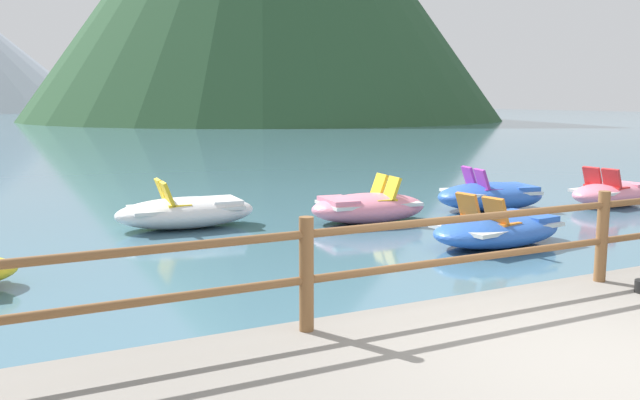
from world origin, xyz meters
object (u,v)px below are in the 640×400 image
at_px(pedal_boat_2, 491,195).
at_px(pedal_boat_5, 187,212).
at_px(pedal_boat_4, 497,229).
at_px(pedal_boat_1, 611,193).
at_px(pedal_boat_0, 368,207).

distance_m(pedal_boat_2, pedal_boat_5, 6.24).
relative_size(pedal_boat_4, pedal_boat_5, 1.01).
height_order(pedal_boat_1, pedal_boat_2, pedal_boat_2).
bearing_deg(pedal_boat_2, pedal_boat_1, -12.50).
relative_size(pedal_boat_2, pedal_boat_4, 0.98).
bearing_deg(pedal_boat_1, pedal_boat_5, 170.15).
xyz_separation_m(pedal_boat_0, pedal_boat_2, (2.99, 0.06, 0.02)).
bearing_deg(pedal_boat_0, pedal_boat_4, -73.20).
relative_size(pedal_boat_0, pedal_boat_2, 0.93).
distance_m(pedal_boat_1, pedal_boat_5, 9.11).
relative_size(pedal_boat_0, pedal_boat_5, 0.92).
distance_m(pedal_boat_0, pedal_boat_1, 5.83).
bearing_deg(pedal_boat_4, pedal_boat_1, 22.62).
bearing_deg(pedal_boat_2, pedal_boat_5, 171.37).
bearing_deg(pedal_boat_5, pedal_boat_4, -42.54).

